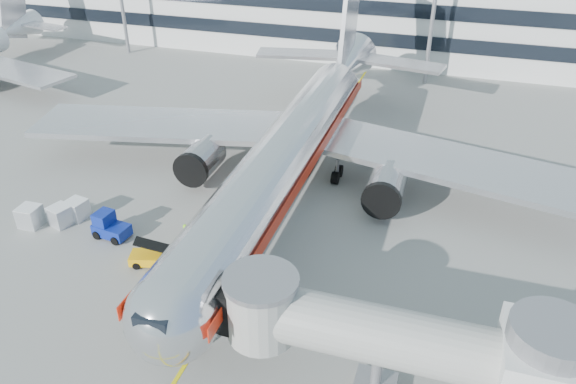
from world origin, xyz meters
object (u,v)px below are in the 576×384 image
(cargo_container_right, at_px, (77,209))
(cargo_container_front, at_px, (61,216))
(cargo_container_left, at_px, (30,216))
(baggage_tug, at_px, (109,226))
(ramp_worker, at_px, (187,236))
(main_jet, at_px, (295,143))
(belt_loader, at_px, (159,257))

(cargo_container_right, distance_m, cargo_container_front, 1.34)
(cargo_container_left, bearing_deg, baggage_tug, 5.21)
(cargo_container_front, distance_m, ramp_worker, 10.76)
(cargo_container_left, relative_size, cargo_container_right, 0.96)
(baggage_tug, height_order, cargo_container_front, baggage_tug)
(cargo_container_right, relative_size, cargo_container_front, 0.93)
(main_jet, relative_size, cargo_container_right, 29.54)
(cargo_container_right, bearing_deg, main_jet, 33.70)
(baggage_tug, distance_m, cargo_container_right, 4.13)
(belt_loader, relative_size, cargo_container_right, 2.49)
(baggage_tug, bearing_deg, cargo_container_right, 160.05)
(belt_loader, relative_size, cargo_container_front, 2.31)
(cargo_container_left, xyz_separation_m, cargo_container_right, (2.78, 2.02, -0.04))
(main_jet, bearing_deg, baggage_tug, -134.21)
(main_jet, bearing_deg, cargo_container_right, -146.30)
(belt_loader, bearing_deg, main_jet, 65.99)
(ramp_worker, bearing_deg, cargo_container_left, 126.97)
(cargo_container_left, distance_m, ramp_worker, 12.93)
(cargo_container_left, relative_size, cargo_container_front, 0.89)
(belt_loader, xyz_separation_m, ramp_worker, (1.06, 2.31, 0.43))
(main_jet, distance_m, belt_loader, 14.98)
(cargo_container_left, bearing_deg, cargo_container_front, 21.63)
(belt_loader, distance_m, baggage_tug, 5.50)
(main_jet, distance_m, cargo_container_left, 21.68)
(belt_loader, bearing_deg, ramp_worker, 65.23)
(baggage_tug, height_order, ramp_worker, baggage_tug)
(ramp_worker, bearing_deg, cargo_container_front, 123.37)
(main_jet, height_order, ramp_worker, main_jet)
(cargo_container_front, bearing_deg, cargo_container_right, 61.20)
(cargo_container_right, height_order, ramp_worker, ramp_worker)
(belt_loader, height_order, ramp_worker, ramp_worker)
(cargo_container_front, bearing_deg, belt_loader, -12.38)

